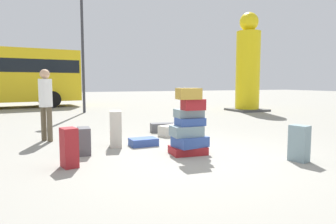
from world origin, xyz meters
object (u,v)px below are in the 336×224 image
suitcase_navy_upright_blue (143,142)px  lamp_post (82,13)px  suitcase_cream_left_side (173,130)px  suitcase_charcoal_right_side (84,141)px  suitcase_charcoal_foreground_near (164,127)px  suitcase_cream_white_trunk (116,129)px  person_bearded_onlooker (46,99)px  yellow_dummy_statue (248,67)px  suitcase_slate_behind_tower (299,143)px  suitcase_tower (189,127)px  suitcase_maroon_foreground_far (69,148)px

suitcase_navy_upright_blue → lamp_post: (-0.25, 7.97, 4.32)m
suitcase_cream_left_side → suitcase_charcoal_right_side: 2.75m
suitcase_charcoal_foreground_near → suitcase_cream_white_trunk: bearing=-131.5°
suitcase_charcoal_right_side → suitcase_cream_white_trunk: bearing=35.4°
suitcase_navy_upright_blue → suitcase_charcoal_right_side: bearing=-167.2°
suitcase_cream_white_trunk → suitcase_navy_upright_blue: (0.57, -0.15, -0.30)m
person_bearded_onlooker → yellow_dummy_statue: yellow_dummy_statue is taller
suitcase_navy_upright_blue → yellow_dummy_statue: size_ratio=0.13×
suitcase_charcoal_foreground_near → suitcase_slate_behind_tower: size_ratio=1.15×
person_bearded_onlooker → suitcase_navy_upright_blue: bearing=19.6°
suitcase_cream_white_trunk → person_bearded_onlooker: size_ratio=0.46×
person_bearded_onlooker → suitcase_tower: bearing=10.9°
suitcase_charcoal_right_side → lamp_post: 9.34m
person_bearded_onlooker → yellow_dummy_statue: 10.18m
suitcase_cream_left_side → suitcase_navy_upright_blue: 1.50m
yellow_dummy_statue → lamp_post: (-7.38, 2.08, 2.32)m
suitcase_charcoal_foreground_near → suitcase_cream_white_trunk: 2.20m
suitcase_cream_left_side → yellow_dummy_statue: size_ratio=0.17×
suitcase_charcoal_right_side → yellow_dummy_statue: 10.63m
lamp_post → suitcase_tower: bearing=-84.8°
suitcase_charcoal_right_side → yellow_dummy_statue: yellow_dummy_statue is taller
suitcase_navy_upright_blue → yellow_dummy_statue: (7.13, 5.89, 2.00)m
suitcase_cream_left_side → suitcase_cream_white_trunk: suitcase_cream_white_trunk is taller
suitcase_charcoal_right_side → suitcase_navy_upright_blue: (1.29, 0.33, -0.18)m
suitcase_charcoal_right_side → person_bearded_onlooker: size_ratio=0.31×
suitcase_cream_white_trunk → suitcase_navy_upright_blue: bearing=-4.5°
suitcase_maroon_foreground_far → suitcase_cream_white_trunk: bearing=36.9°
suitcase_maroon_foreground_far → suitcase_charcoal_right_side: size_ratio=1.25×
suitcase_cream_white_trunk → suitcase_charcoal_right_side: bearing=-135.4°
suitcase_slate_behind_tower → suitcase_navy_upright_blue: suitcase_slate_behind_tower is taller
suitcase_slate_behind_tower → person_bearded_onlooker: person_bearded_onlooker is taller
suitcase_charcoal_right_side → person_bearded_onlooker: bearing=111.9°
person_bearded_onlooker → lamp_post: (1.67, 6.61, 3.41)m
suitcase_charcoal_right_side → yellow_dummy_statue: size_ratio=0.11×
suitcase_cream_left_side → suitcase_charcoal_right_side: (-2.42, -1.31, 0.13)m
suitcase_maroon_foreground_far → suitcase_cream_white_trunk: size_ratio=0.84×
suitcase_cream_left_side → suitcase_maroon_foreground_far: size_ratio=1.22×
suitcase_charcoal_foreground_near → suitcase_navy_upright_blue: 1.91m
suitcase_charcoal_right_side → suitcase_maroon_foreground_far: bearing=-110.8°
suitcase_maroon_foreground_far → suitcase_slate_behind_tower: 3.89m
suitcase_tower → suitcase_charcoal_foreground_near: bearing=78.7°
suitcase_tower → suitcase_cream_left_side: (0.55, 2.03, -0.39)m
suitcase_cream_left_side → suitcase_maroon_foreground_far: suitcase_maroon_foreground_far is taller
suitcase_charcoal_foreground_near → suitcase_navy_upright_blue: bearing=-116.7°
suitcase_tower → suitcase_navy_upright_blue: 1.28m
suitcase_tower → suitcase_cream_left_side: bearing=74.7°
suitcase_cream_left_side → suitcase_slate_behind_tower: (0.97, -3.25, 0.18)m
suitcase_navy_upright_blue → suitcase_slate_behind_tower: bearing=-49.0°
suitcase_cream_left_side → person_bearded_onlooker: (-3.05, 0.38, 0.86)m
suitcase_cream_left_side → lamp_post: (-1.38, 6.99, 4.27)m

